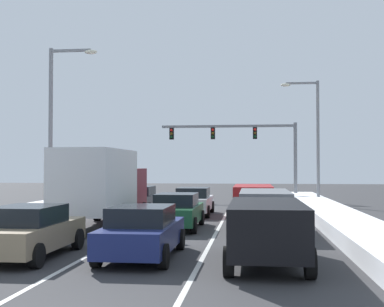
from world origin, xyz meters
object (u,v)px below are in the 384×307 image
object	(u,v)px
suv_black_right_lane_nearest	(267,227)
street_lamp_right_mid	(313,131)
suv_gray_right_lane_second	(265,207)
sedan_white_center_lane_third	(194,201)
sedan_navy_center_lane_nearest	(142,232)
sedan_tan_left_lane_nearest	(30,231)
box_truck_left_lane_second	(102,184)
sedan_charcoal_left_lane_third	(139,199)
sedan_green_center_lane_second	(177,211)
suv_red_right_lane_third	(253,198)
street_lamp_left_mid	(57,117)
traffic_light_gantry	(247,141)

from	to	relation	value
suv_black_right_lane_nearest	street_lamp_right_mid	size ratio (longest dim) A/B	0.57
suv_gray_right_lane_second	sedan_white_center_lane_third	bearing A→B (deg)	117.88
sedan_navy_center_lane_nearest	sedan_tan_left_lane_nearest	size ratio (longest dim) A/B	1.00
box_truck_left_lane_second	sedan_charcoal_left_lane_third	xyz separation A→B (m)	(-0.16, 7.93, -1.14)
suv_black_right_lane_nearest	box_truck_left_lane_second	world-z (taller)	box_truck_left_lane_second
sedan_green_center_lane_second	sedan_navy_center_lane_nearest	bearing A→B (deg)	-89.87
sedan_navy_center_lane_nearest	sedan_tan_left_lane_nearest	xyz separation A→B (m)	(-3.28, -0.29, 0.00)
sedan_green_center_lane_second	sedan_tan_left_lane_nearest	world-z (taller)	same
sedan_navy_center_lane_nearest	box_truck_left_lane_second	distance (m)	7.66
suv_gray_right_lane_second	sedan_white_center_lane_third	xyz separation A→B (m)	(-3.69, 6.97, -0.25)
suv_red_right_lane_third	sedan_navy_center_lane_nearest	distance (m)	12.62
sedan_white_center_lane_third	street_lamp_left_mid	distance (m)	8.67
sedan_green_center_lane_second	box_truck_left_lane_second	xyz separation A→B (m)	(-3.25, -0.12, 1.14)
suv_black_right_lane_nearest	suv_gray_right_lane_second	bearing A→B (deg)	88.97
suv_black_right_lane_nearest	sedan_charcoal_left_lane_third	bearing A→B (deg)	114.48
sedan_green_center_lane_second	sedan_charcoal_left_lane_third	world-z (taller)	same
suv_gray_right_lane_second	suv_red_right_lane_third	size ratio (longest dim) A/B	1.00
suv_gray_right_lane_second	sedan_navy_center_lane_nearest	xyz separation A→B (m)	(-3.67, -6.22, -0.25)
suv_black_right_lane_nearest	suv_gray_right_lane_second	world-z (taller)	same
suv_black_right_lane_nearest	street_lamp_right_mid	xyz separation A→B (m)	(3.86, 22.11, 4.13)
suv_red_right_lane_third	sedan_navy_center_lane_nearest	xyz separation A→B (m)	(-3.22, -12.20, -0.25)
suv_red_right_lane_third	sedan_tan_left_lane_nearest	bearing A→B (deg)	-117.53
sedan_white_center_lane_third	street_lamp_left_mid	xyz separation A→B (m)	(-7.17, -1.68, 4.56)
suv_black_right_lane_nearest	sedan_green_center_lane_second	bearing A→B (deg)	115.37
box_truck_left_lane_second	sedan_charcoal_left_lane_third	distance (m)	8.01
suv_gray_right_lane_second	street_lamp_left_mid	world-z (taller)	street_lamp_left_mid
sedan_tan_left_lane_nearest	sedan_charcoal_left_lane_third	distance (m)	15.05
traffic_light_gantry	street_lamp_left_mid	distance (m)	18.14
sedan_green_center_lane_second	traffic_light_gantry	xyz separation A→B (m)	(2.82, 19.67, 3.97)
suv_gray_right_lane_second	suv_black_right_lane_nearest	bearing A→B (deg)	-91.03
sedan_tan_left_lane_nearest	traffic_light_gantry	xyz separation A→B (m)	(6.08, 26.92, 3.97)
suv_gray_right_lane_second	sedan_charcoal_left_lane_third	bearing A→B (deg)	129.71
sedan_navy_center_lane_nearest	suv_gray_right_lane_second	bearing A→B (deg)	59.48
suv_gray_right_lane_second	box_truck_left_lane_second	distance (m)	7.02
sedan_white_center_lane_third	sedan_navy_center_lane_nearest	bearing A→B (deg)	-89.93
street_lamp_right_mid	suv_gray_right_lane_second	bearing A→B (deg)	-103.69
sedan_white_center_lane_third	sedan_charcoal_left_lane_third	xyz separation A→B (m)	(-3.41, 1.58, 0.00)
street_lamp_left_mid	sedan_navy_center_lane_nearest	bearing A→B (deg)	-58.00
box_truck_left_lane_second	street_lamp_right_mid	size ratio (longest dim) A/B	0.83
suv_red_right_lane_third	sedan_white_center_lane_third	world-z (taller)	suv_red_right_lane_third
street_lamp_left_mid	sedan_charcoal_left_lane_third	bearing A→B (deg)	40.89
sedan_tan_left_lane_nearest	sedan_charcoal_left_lane_third	xyz separation A→B (m)	(-0.15, 15.05, 0.00)
box_truck_left_lane_second	street_lamp_left_mid	bearing A→B (deg)	130.04
suv_red_right_lane_third	sedan_white_center_lane_third	bearing A→B (deg)	162.98
traffic_light_gantry	street_lamp_right_mid	distance (m)	6.86
suv_black_right_lane_nearest	sedan_white_center_lane_third	world-z (taller)	suv_black_right_lane_nearest
sedan_navy_center_lane_nearest	street_lamp_right_mid	world-z (taller)	street_lamp_right_mid
suv_black_right_lane_nearest	suv_red_right_lane_third	bearing A→B (deg)	91.45
box_truck_left_lane_second	traffic_light_gantry	xyz separation A→B (m)	(6.07, 19.79, 2.84)
box_truck_left_lane_second	suv_gray_right_lane_second	bearing A→B (deg)	-5.07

